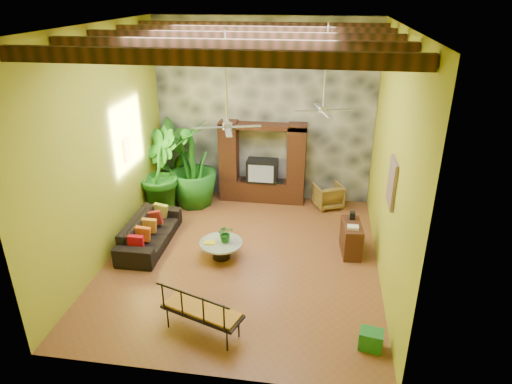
% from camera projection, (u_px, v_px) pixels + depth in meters
% --- Properties ---
extents(ground, '(7.00, 7.00, 0.00)m').
position_uv_depth(ground, '(243.00, 257.00, 10.41)').
color(ground, brown).
rests_on(ground, ground).
extents(ceiling, '(6.00, 7.00, 0.02)m').
position_uv_depth(ceiling, '(240.00, 25.00, 8.35)').
color(ceiling, silver).
rests_on(ceiling, back_wall).
extents(back_wall, '(6.00, 0.02, 5.00)m').
position_uv_depth(back_wall, '(264.00, 112.00, 12.53)').
color(back_wall, gold).
rests_on(back_wall, ground).
extents(left_wall, '(0.02, 7.00, 5.00)m').
position_uv_depth(left_wall, '(105.00, 147.00, 9.79)').
color(left_wall, gold).
rests_on(left_wall, ground).
extents(right_wall, '(0.02, 7.00, 5.00)m').
position_uv_depth(right_wall, '(392.00, 162.00, 8.97)').
color(right_wall, gold).
rests_on(right_wall, ground).
extents(stone_accent_wall, '(5.98, 0.10, 4.98)m').
position_uv_depth(stone_accent_wall, '(264.00, 113.00, 12.48)').
color(stone_accent_wall, '#36383D').
rests_on(stone_accent_wall, ground).
extents(ceiling_beams, '(5.95, 5.36, 0.22)m').
position_uv_depth(ceiling_beams, '(240.00, 38.00, 8.44)').
color(ceiling_beams, '#3C1D13').
rests_on(ceiling_beams, ceiling).
extents(entertainment_center, '(2.40, 0.55, 2.30)m').
position_uv_depth(entertainment_center, '(262.00, 169.00, 12.84)').
color(entertainment_center, black).
rests_on(entertainment_center, ground).
extents(ceiling_fan_front, '(1.28, 1.28, 1.86)m').
position_uv_depth(ceiling_fan_front, '(227.00, 116.00, 8.68)').
color(ceiling_fan_front, '#A9A9AE').
rests_on(ceiling_fan_front, ceiling).
extents(ceiling_fan_back, '(1.28, 1.28, 1.86)m').
position_uv_depth(ceiling_fan_back, '(324.00, 100.00, 9.87)').
color(ceiling_fan_back, '#A9A9AE').
rests_on(ceiling_fan_back, ceiling).
extents(wall_art_mask, '(0.06, 0.32, 0.55)m').
position_uv_depth(wall_art_mask, '(127.00, 150.00, 10.85)').
color(wall_art_mask, gold).
rests_on(wall_art_mask, left_wall).
extents(wall_art_painting, '(0.06, 0.70, 0.90)m').
position_uv_depth(wall_art_painting, '(392.00, 183.00, 8.52)').
color(wall_art_painting, navy).
rests_on(wall_art_painting, right_wall).
extents(sofa, '(0.92, 2.30, 0.67)m').
position_uv_depth(sofa, '(150.00, 232.00, 10.82)').
color(sofa, black).
rests_on(sofa, ground).
extents(wicker_armchair, '(0.95, 0.96, 0.67)m').
position_uv_depth(wicker_armchair, '(328.00, 196.00, 12.70)').
color(wicker_armchair, olive).
rests_on(wicker_armchair, ground).
extents(tall_plant_a, '(1.47, 1.37, 2.32)m').
position_uv_depth(tall_plant_a, '(172.00, 160.00, 12.90)').
color(tall_plant_a, '#26651A').
rests_on(tall_plant_a, ground).
extents(tall_plant_b, '(1.39, 1.53, 2.26)m').
position_uv_depth(tall_plant_b, '(159.00, 172.00, 12.18)').
color(tall_plant_b, '#1C661A').
rests_on(tall_plant_b, ground).
extents(tall_plant_c, '(1.35, 1.35, 2.41)m').
position_uv_depth(tall_plant_c, '(192.00, 164.00, 12.50)').
color(tall_plant_c, '#1E6A1C').
rests_on(tall_plant_c, ground).
extents(coffee_table, '(0.97, 0.97, 0.40)m').
position_uv_depth(coffee_table, '(221.00, 248.00, 10.31)').
color(coffee_table, black).
rests_on(coffee_table, ground).
extents(centerpiece_plant, '(0.45, 0.42, 0.40)m').
position_uv_depth(centerpiece_plant, '(226.00, 233.00, 10.21)').
color(centerpiece_plant, '#185D1B').
rests_on(centerpiece_plant, coffee_table).
extents(yellow_tray, '(0.26, 0.19, 0.03)m').
position_uv_depth(yellow_tray, '(210.00, 243.00, 10.21)').
color(yellow_tray, yellow).
rests_on(yellow_tray, coffee_table).
extents(iron_bench, '(1.55, 1.00, 0.57)m').
position_uv_depth(iron_bench, '(201.00, 310.00, 7.88)').
color(iron_bench, black).
rests_on(iron_bench, ground).
extents(side_console, '(0.49, 0.95, 0.73)m').
position_uv_depth(side_console, '(351.00, 238.00, 10.48)').
color(side_console, '#3E2213').
rests_on(side_console, ground).
extents(green_bin, '(0.44, 0.36, 0.35)m').
position_uv_depth(green_bin, '(371.00, 340.00, 7.74)').
color(green_bin, '#1B6834').
rests_on(green_bin, ground).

